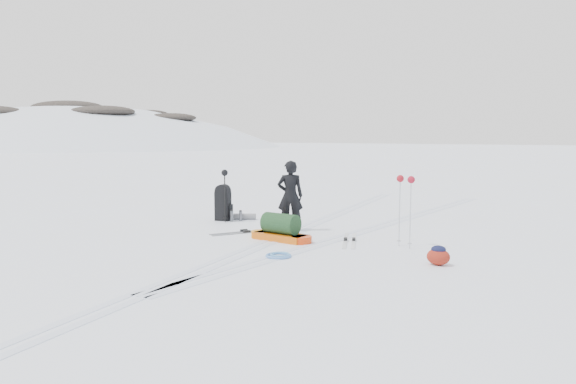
% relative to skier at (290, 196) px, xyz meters
% --- Properties ---
extents(ground, '(200.00, 200.00, 0.00)m').
position_rel_skier_xyz_m(ground, '(0.18, -0.63, -0.80)').
color(ground, white).
rests_on(ground, ground).
extents(ski_tracks, '(3.38, 17.97, 0.01)m').
position_rel_skier_xyz_m(ski_tracks, '(0.79, 0.24, -0.79)').
color(ski_tracks, silver).
rests_on(ski_tracks, ground).
extents(skier, '(0.69, 0.62, 1.60)m').
position_rel_skier_xyz_m(skier, '(0.00, 0.00, 0.00)').
color(skier, black).
rests_on(skier, ground).
extents(pulk_sled, '(1.52, 0.65, 0.56)m').
position_rel_skier_xyz_m(pulk_sled, '(0.36, -1.11, -0.58)').
color(pulk_sled, '#D25B0C').
rests_on(pulk_sled, ground).
extents(expedition_rucksack, '(0.89, 0.74, 0.92)m').
position_rel_skier_xyz_m(expedition_rucksack, '(-2.14, 0.57, -0.37)').
color(expedition_rucksack, black).
rests_on(expedition_rucksack, ground).
extents(ski_poles_black, '(0.16, 0.16, 1.31)m').
position_rel_skier_xyz_m(ski_poles_black, '(-2.01, 0.35, 0.28)').
color(ski_poles_black, black).
rests_on(ski_poles_black, ground).
extents(ski_poles_silver, '(0.40, 0.30, 1.40)m').
position_rel_skier_xyz_m(ski_poles_silver, '(2.83, -0.62, 0.38)').
color(ski_poles_silver, silver).
rests_on(ski_poles_silver, ground).
extents(touring_skis_grey, '(1.12, 1.48, 0.06)m').
position_rel_skier_xyz_m(touring_skis_grey, '(-0.78, -0.68, -0.78)').
color(touring_skis_grey, gray).
rests_on(touring_skis_grey, ground).
extents(touring_skis_white, '(0.81, 1.68, 0.06)m').
position_rel_skier_xyz_m(touring_skis_white, '(1.65, -0.52, -0.78)').
color(touring_skis_white, '#BBBEC1').
rests_on(touring_skis_white, ground).
extents(rope_coil, '(0.58, 0.58, 0.06)m').
position_rel_skier_xyz_m(rope_coil, '(1.07, -2.49, -0.77)').
color(rope_coil, '#5387CB').
rests_on(rope_coil, ground).
extents(small_daypack, '(0.46, 0.39, 0.34)m').
position_rel_skier_xyz_m(small_daypack, '(3.75, -1.79, -0.64)').
color(small_daypack, maroon).
rests_on(small_daypack, ground).
extents(thermos_pair, '(0.23, 0.24, 0.30)m').
position_rel_skier_xyz_m(thermos_pair, '(-1.82, 0.55, -0.66)').
color(thermos_pair, '#54575B').
rests_on(thermos_pair, ground).
extents(stuff_sack, '(0.39, 0.31, 0.22)m').
position_rel_skier_xyz_m(stuff_sack, '(-0.15, -0.49, -0.69)').
color(stuff_sack, black).
rests_on(stuff_sack, ground).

